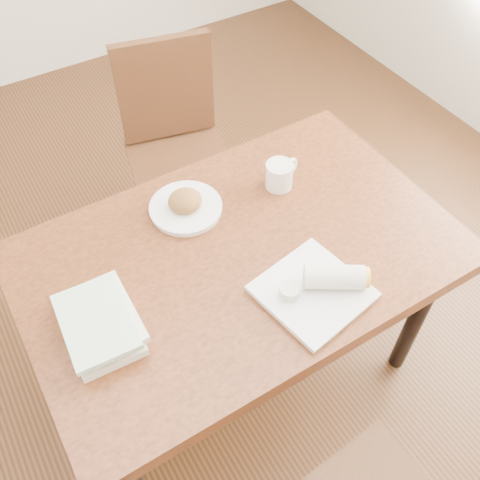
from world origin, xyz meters
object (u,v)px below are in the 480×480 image
plate_scone (186,205)px  coffee_mug (280,174)px  book_stack (100,323)px  plate_burrito (320,287)px  table (240,266)px  chair_far (176,140)px

plate_scone → coffee_mug: size_ratio=1.75×
coffee_mug → book_stack: size_ratio=0.49×
coffee_mug → plate_burrito: (-0.15, -0.43, -0.02)m
table → plate_scone: 0.26m
plate_burrito → book_stack: bearing=159.9°
table → book_stack: book_stack is taller
chair_far → coffee_mug: bearing=-81.2°
coffee_mug → book_stack: (-0.73, -0.22, -0.01)m
chair_far → table: bearing=-101.8°
table → coffee_mug: bearing=33.8°
coffee_mug → plate_scone: bearing=169.8°
book_stack → plate_burrito: bearing=-20.1°
plate_scone → plate_burrito: (0.17, -0.48, 0.00)m
chair_far → plate_scone: 0.65m
table → chair_far: chair_far is taller
table → book_stack: size_ratio=4.78×
plate_scone → table: bearing=-75.2°
table → plate_scone: bearing=104.8°
coffee_mug → book_stack: coffee_mug is taller
chair_far → plate_burrito: 1.08m
table → chair_far: (0.17, 0.80, -0.12)m
plate_scone → book_stack: bearing=-145.5°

